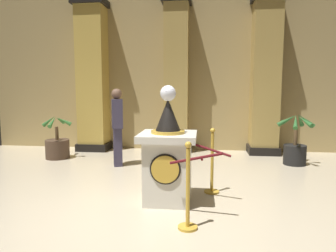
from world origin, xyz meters
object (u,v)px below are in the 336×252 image
at_px(stanchion_near, 188,198).
at_px(bystander_guest, 117,125).
at_px(stanchion_far, 212,170).
at_px(potted_palm_left, 57,146).
at_px(pedestal_clock, 168,158).
at_px(potted_palm_right, 295,148).

bearing_deg(stanchion_near, bystander_guest, 119.82).
height_order(stanchion_far, potted_palm_left, stanchion_far).
height_order(pedestal_clock, potted_palm_left, pedestal_clock).
height_order(potted_palm_right, bystander_guest, bystander_guest).
relative_size(pedestal_clock, bystander_guest, 1.03).
relative_size(stanchion_far, potted_palm_left, 1.00).
bearing_deg(potted_palm_right, bystander_guest, -172.20).
xyz_separation_m(stanchion_near, bystander_guest, (-1.68, 2.93, 0.52)).
distance_m(pedestal_clock, bystander_guest, 2.45).
xyz_separation_m(stanchion_far, potted_palm_left, (-3.65, 2.10, -0.08)).
relative_size(potted_palm_left, potted_palm_right, 0.90).
bearing_deg(potted_palm_left, bystander_guest, -17.90).
relative_size(pedestal_clock, potted_palm_right, 1.48).
distance_m(stanchion_far, bystander_guest, 2.60).
bearing_deg(pedestal_clock, potted_palm_right, 45.32).
relative_size(stanchion_far, bystander_guest, 0.63).
bearing_deg(bystander_guest, pedestal_clock, -56.73).
bearing_deg(stanchion_far, potted_palm_right, 48.26).
height_order(stanchion_near, bystander_guest, bystander_guest).
relative_size(stanchion_far, potted_palm_right, 0.90).
relative_size(potted_palm_left, bystander_guest, 0.63).
bearing_deg(stanchion_near, pedestal_clock, 110.95).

